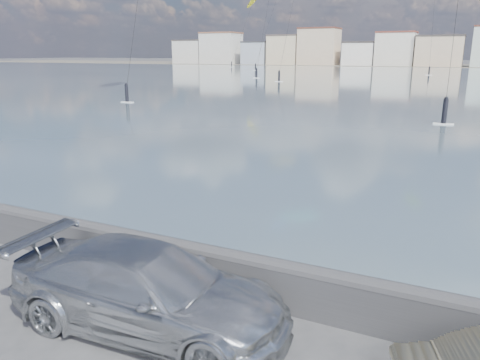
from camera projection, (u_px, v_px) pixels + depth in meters
name	position (u px, v px, depth m)	size (l,w,h in m)	color
ground	(89.00, 349.00, 8.17)	(700.00, 700.00, 0.00)	#333335
bay_water	(438.00, 80.00, 87.61)	(500.00, 177.00, 0.00)	#3C525F
far_shore_strip	(457.00, 66.00, 181.81)	(500.00, 60.00, 0.00)	#4C473D
seawall	(174.00, 259.00, 10.37)	(400.00, 0.36, 1.08)	#28282B
far_buildings	(462.00, 49.00, 167.51)	(240.79, 13.26, 14.60)	beige
car_silver	(148.00, 289.00, 8.62)	(2.20, 5.42, 1.57)	#B5B8BC
kitesurfer_7	(253.00, 2.00, 169.85)	(7.73, 18.42, 26.01)	yellow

